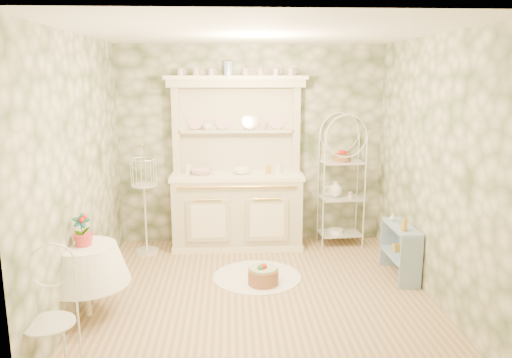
{
  "coord_description": "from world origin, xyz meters",
  "views": [
    {
      "loc": [
        -0.29,
        -4.98,
        2.29
      ],
      "look_at": [
        0.0,
        0.5,
        1.15
      ],
      "focal_mm": 35.0,
      "sensor_mm": 36.0,
      "label": 1
    }
  ],
  "objects_px": {
    "round_table": "(86,277)",
    "cafe_chair": "(48,319)",
    "kitchen_dresser": "(237,164)",
    "birdcage_stand": "(145,198)",
    "floor_basket": "(263,275)",
    "side_shelf": "(400,250)",
    "bakers_rack": "(341,177)"
  },
  "relations": [
    {
      "from": "round_table",
      "to": "side_shelf",
      "type": "bearing_deg",
      "value": 13.22
    },
    {
      "from": "side_shelf",
      "to": "birdcage_stand",
      "type": "height_order",
      "value": "birdcage_stand"
    },
    {
      "from": "cafe_chair",
      "to": "birdcage_stand",
      "type": "relative_size",
      "value": 0.66
    },
    {
      "from": "kitchen_dresser",
      "to": "round_table",
      "type": "xyz_separation_m",
      "value": [
        -1.48,
        -1.93,
        -0.75
      ]
    },
    {
      "from": "cafe_chair",
      "to": "floor_basket",
      "type": "bearing_deg",
      "value": 19.06
    },
    {
      "from": "side_shelf",
      "to": "kitchen_dresser",
      "type": "bearing_deg",
      "value": 145.81
    },
    {
      "from": "side_shelf",
      "to": "cafe_chair",
      "type": "bearing_deg",
      "value": -154.12
    },
    {
      "from": "cafe_chair",
      "to": "birdcage_stand",
      "type": "bearing_deg",
      "value": 59.79
    },
    {
      "from": "bakers_rack",
      "to": "side_shelf",
      "type": "height_order",
      "value": "bakers_rack"
    },
    {
      "from": "cafe_chair",
      "to": "floor_basket",
      "type": "height_order",
      "value": "cafe_chair"
    },
    {
      "from": "round_table",
      "to": "floor_basket",
      "type": "bearing_deg",
      "value": 20.01
    },
    {
      "from": "floor_basket",
      "to": "kitchen_dresser",
      "type": "bearing_deg",
      "value": 101.66
    },
    {
      "from": "side_shelf",
      "to": "round_table",
      "type": "xyz_separation_m",
      "value": [
        -3.34,
        -0.78,
        0.07
      ]
    },
    {
      "from": "round_table",
      "to": "cafe_chair",
      "type": "xyz_separation_m",
      "value": [
        0.0,
        -1.02,
        0.1
      ]
    },
    {
      "from": "bakers_rack",
      "to": "kitchen_dresser",
      "type": "bearing_deg",
      "value": 176.03
    },
    {
      "from": "bakers_rack",
      "to": "birdcage_stand",
      "type": "relative_size",
      "value": 1.27
    },
    {
      "from": "floor_basket",
      "to": "birdcage_stand",
      "type": "bearing_deg",
      "value": 142.9
    },
    {
      "from": "kitchen_dresser",
      "to": "birdcage_stand",
      "type": "bearing_deg",
      "value": -171.07
    },
    {
      "from": "kitchen_dresser",
      "to": "side_shelf",
      "type": "bearing_deg",
      "value": -31.71
    },
    {
      "from": "floor_basket",
      "to": "round_table",
      "type": "bearing_deg",
      "value": -159.99
    },
    {
      "from": "round_table",
      "to": "birdcage_stand",
      "type": "xyz_separation_m",
      "value": [
        0.28,
        1.74,
        0.35
      ]
    },
    {
      "from": "round_table",
      "to": "cafe_chair",
      "type": "bearing_deg",
      "value": -90.0
    },
    {
      "from": "bakers_rack",
      "to": "birdcage_stand",
      "type": "xyz_separation_m",
      "value": [
        -2.61,
        -0.23,
        -0.2
      ]
    },
    {
      "from": "cafe_chair",
      "to": "birdcage_stand",
      "type": "height_order",
      "value": "birdcage_stand"
    },
    {
      "from": "floor_basket",
      "to": "bakers_rack",
      "type": "bearing_deg",
      "value": 49.41
    },
    {
      "from": "kitchen_dresser",
      "to": "side_shelf",
      "type": "distance_m",
      "value": 2.33
    },
    {
      "from": "bakers_rack",
      "to": "floor_basket",
      "type": "xyz_separation_m",
      "value": [
        -1.15,
        -1.34,
        -0.83
      ]
    },
    {
      "from": "round_table",
      "to": "floor_basket",
      "type": "relative_size",
      "value": 2.18
    },
    {
      "from": "round_table",
      "to": "birdcage_stand",
      "type": "bearing_deg",
      "value": 80.76
    },
    {
      "from": "side_shelf",
      "to": "floor_basket",
      "type": "xyz_separation_m",
      "value": [
        -1.59,
        -0.15,
        -0.2
      ]
    },
    {
      "from": "kitchen_dresser",
      "to": "bakers_rack",
      "type": "bearing_deg",
      "value": 1.89
    },
    {
      "from": "floor_basket",
      "to": "cafe_chair",
      "type": "bearing_deg",
      "value": -136.59
    }
  ]
}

